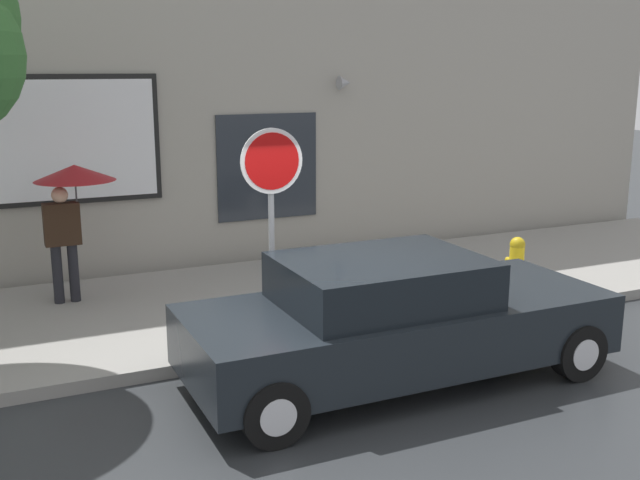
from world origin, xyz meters
The scene contains 7 objects.
ground_plane centered at (0.00, 0.00, 0.00)m, with size 60.00×60.00×0.00m, color #282B2D.
sidewalk centered at (0.00, 3.00, 0.07)m, with size 20.00×4.00×0.15m, color gray.
building_facade centered at (-0.01, 5.50, 3.48)m, with size 20.00×0.67×7.00m.
parked_car centered at (0.95, -0.04, 0.69)m, with size 4.68×1.91×1.40m.
fire_hydrant centered at (4.22, 1.95, 0.51)m, with size 0.30×0.44×0.74m.
pedestrian_with_umbrella centered at (-1.88, 3.91, 1.71)m, with size 1.10×1.10×1.92m.
stop_sign centered at (0.07, 1.33, 1.94)m, with size 0.76×0.10×2.54m.
Camera 1 is at (-3.04, -6.76, 3.37)m, focal length 42.31 mm.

